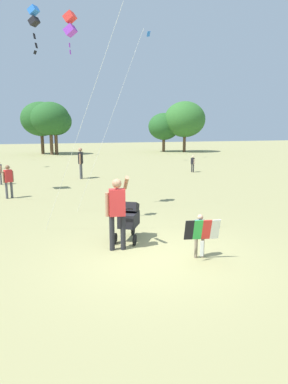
{
  "coord_description": "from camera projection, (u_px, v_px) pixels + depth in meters",
  "views": [
    {
      "loc": [
        -2.49,
        -6.91,
        2.92
      ],
      "look_at": [
        0.15,
        1.15,
        1.3
      ],
      "focal_mm": 31.48,
      "sensor_mm": 36.0,
      "label": 1
    }
  ],
  "objects": [
    {
      "name": "ground_plane",
      "position": [
        153.0,
        257.0,
        7.76
      ],
      "size": [
        120.0,
        120.0,
        0.0
      ],
      "primitive_type": "plane",
      "color": "#938E5B"
    },
    {
      "name": "treeline_distant",
      "position": [
        14.0,
        118.0,
        35.75
      ],
      "size": [
        41.35,
        6.34,
        6.51
      ],
      "color": "brown",
      "rests_on": "ground"
    },
    {
      "name": "child_with_butterfly_kite",
      "position": [
        200.0,
        232.0,
        7.54
      ],
      "size": [
        0.8,
        0.43,
        1.02
      ],
      "color": "#7F705B",
      "rests_on": "ground"
    },
    {
      "name": "person_adult_flyer",
      "position": [
        117.0,
        208.0,
        8.0
      ],
      "size": [
        0.62,
        0.53,
        1.83
      ],
      "color": "#232328",
      "rests_on": "ground"
    },
    {
      "name": "stroller",
      "position": [
        129.0,
        217.0,
        8.83
      ],
      "size": [
        0.87,
        1.08,
        1.03
      ],
      "color": "black",
      "rests_on": "ground"
    },
    {
      "name": "kite_adult_black",
      "position": [
        35.0,
        20.0,
        8.78
      ],
      "size": [
        2.02,
        2.33,
        6.05
      ],
      "color": "blue",
      "rests_on": "ground"
    },
    {
      "name": "kite_orange_delta",
      "position": [
        70.0,
        25.0,
        10.81
      ],
      "size": [
        2.4,
        1.3,
        6.59
      ],
      "color": "red",
      "rests_on": "ground"
    },
    {
      "name": "person_red_shirt",
      "position": [
        81.0,
        161.0,
        19.5
      ],
      "size": [
        0.33,
        0.56,
        1.8
      ],
      "color": "#4C4C51",
      "rests_on": "ground"
    },
    {
      "name": "person_couple_left",
      "position": [
        193.0,
        162.0,
        22.42
      ],
      "size": [
        0.19,
        0.35,
        1.11
      ],
      "color": "#232328",
      "rests_on": "ground"
    },
    {
      "name": "person_back_turned",
      "position": [
        8.0,
        179.0,
        14.04
      ],
      "size": [
        0.41,
        0.3,
        1.41
      ],
      "color": "#4C4C51",
      "rests_on": "ground"
    }
  ]
}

